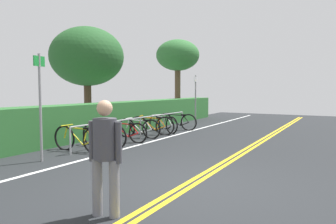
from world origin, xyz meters
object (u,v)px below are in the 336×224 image
bicycle_0 (79,139)px  bicycle_6 (177,122)px  bike_rack (140,122)px  bicycle_2 (124,132)px  bicycle_1 (104,135)px  sign_post_near (40,98)px  tree_far_right (178,56)px  sign_post_far (196,96)px  tree_mid (87,57)px  bicycle_5 (163,124)px  pedestrian (105,151)px  bicycle_3 (139,128)px  bicycle_4 (152,126)px

bicycle_0 → bicycle_6: bearing=-1.4°
bike_rack → bicycle_2: size_ratio=3.87×
bicycle_1 → sign_post_near: sign_post_near is taller
bicycle_6 → tree_far_right: bearing=27.0°
sign_post_far → tree_far_right: 5.00m
bike_rack → tree_mid: tree_mid is taller
bicycle_5 → pedestrian: bearing=-155.1°
bicycle_3 → pedestrian: bearing=-149.3°
bicycle_1 → sign_post_near: (-2.25, 0.00, 1.18)m
pedestrian → sign_post_near: sign_post_near is taller
pedestrian → tree_far_right: (13.79, 6.05, 2.79)m
bicycle_1 → tree_mid: tree_mid is taller
bicycle_2 → bicycle_3: (0.98, 0.09, 0.01)m
bicycle_3 → sign_post_near: 4.42m
bicycle_5 → tree_mid: tree_mid is taller
bicycle_5 → bicycle_6: bicycle_6 is taller
sign_post_far → bicycle_0: bearing=177.1°
bike_rack → bicycle_3: size_ratio=3.88×
bicycle_0 → bicycle_5: bicycle_0 is taller
bicycle_6 → pedestrian: pedestrian is taller
bicycle_6 → sign_post_far: sign_post_far is taller
tree_far_right → bicycle_4: bearing=-160.4°
sign_post_far → tree_far_right: size_ratio=0.51×
pedestrian → tree_mid: size_ratio=0.37×
bicycle_1 → bicycle_2: bearing=0.3°
bicycle_4 → sign_post_far: 3.49m
tree_mid → bicycle_0: bearing=-140.0°
bicycle_5 → sign_post_far: bearing=-8.3°
bicycle_6 → tree_far_right: 6.50m
bicycle_2 → tree_mid: bearing=61.6°
bicycle_4 → bicycle_6: bicycle_4 is taller
bicycle_0 → bicycle_1: size_ratio=1.01×
bicycle_0 → bicycle_2: (1.94, -0.11, -0.03)m
bicycle_4 → pedestrian: 7.88m
bicycle_1 → bicycle_3: bearing=2.7°
bicycle_2 → bicycle_5: 2.74m
sign_post_far → tree_mid: tree_mid is taller
tree_far_right → bicycle_3: bearing=-162.5°
bicycle_6 → bicycle_2: bearing=179.6°
bicycle_2 → bicycle_3: bearing=5.2°
bike_rack → bicycle_2: 0.94m
bicycle_3 → sign_post_near: (-4.26, -0.09, 1.18)m
pedestrian → sign_post_far: bearing=17.8°
bicycle_3 → bicycle_5: (1.76, 0.02, -0.01)m
bicycle_0 → pedestrian: pedestrian is taller
bicycle_3 → pedestrian: (-6.11, -3.63, 0.56)m
sign_post_far → bicycle_2: bearing=177.3°
bicycle_5 → bicycle_6: (0.95, -0.13, 0.01)m
sign_post_near → bicycle_5: bearing=1.1°
bicycle_1 → bicycle_3: size_ratio=1.02×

